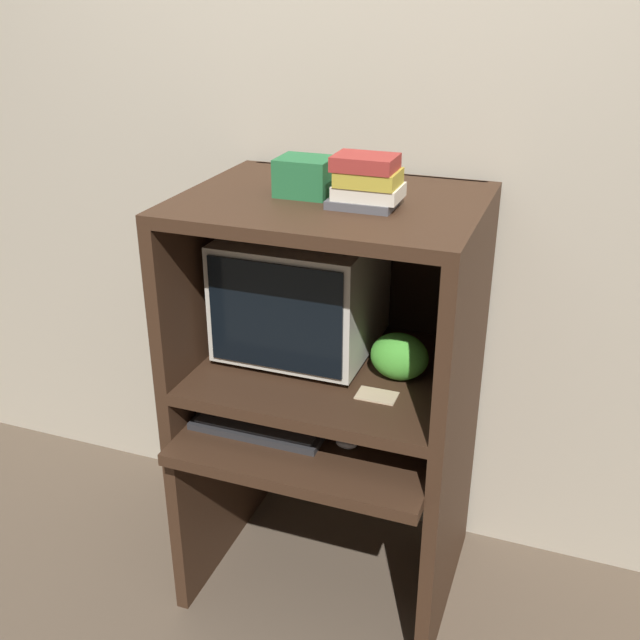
{
  "coord_description": "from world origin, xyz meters",
  "views": [
    {
      "loc": [
        0.66,
        -1.55,
        1.87
      ],
      "look_at": [
        -0.04,
        0.33,
        0.95
      ],
      "focal_mm": 42.0,
      "sensor_mm": 36.0,
      "label": 1
    }
  ],
  "objects_px": {
    "storage_box": "(305,176)",
    "crt_monitor": "(302,291)",
    "keyboard": "(260,425)",
    "book_stack": "(367,182)",
    "mouse": "(347,443)",
    "snack_bag": "(399,356)"
  },
  "relations": [
    {
      "from": "book_stack",
      "to": "storage_box",
      "type": "xyz_separation_m",
      "value": [
        -0.19,
        0.06,
        -0.02
      ]
    },
    {
      "from": "snack_bag",
      "to": "mouse",
      "type": "bearing_deg",
      "value": -119.28
    },
    {
      "from": "keyboard",
      "to": "storage_box",
      "type": "height_order",
      "value": "storage_box"
    },
    {
      "from": "storage_box",
      "to": "crt_monitor",
      "type": "bearing_deg",
      "value": 119.47
    },
    {
      "from": "keyboard",
      "to": "mouse",
      "type": "distance_m",
      "value": 0.27
    },
    {
      "from": "mouse",
      "to": "book_stack",
      "type": "bearing_deg",
      "value": 89.78
    },
    {
      "from": "crt_monitor",
      "to": "mouse",
      "type": "relative_size",
      "value": 6.93
    },
    {
      "from": "keyboard",
      "to": "storage_box",
      "type": "xyz_separation_m",
      "value": [
        0.08,
        0.18,
        0.71
      ]
    },
    {
      "from": "keyboard",
      "to": "mouse",
      "type": "relative_size",
      "value": 6.35
    },
    {
      "from": "crt_monitor",
      "to": "keyboard",
      "type": "distance_m",
      "value": 0.42
    },
    {
      "from": "keyboard",
      "to": "book_stack",
      "type": "xyz_separation_m",
      "value": [
        0.27,
        0.13,
        0.72
      ]
    },
    {
      "from": "keyboard",
      "to": "book_stack",
      "type": "relative_size",
      "value": 2.17
    },
    {
      "from": "crt_monitor",
      "to": "book_stack",
      "type": "bearing_deg",
      "value": -28.64
    },
    {
      "from": "keyboard",
      "to": "storage_box",
      "type": "bearing_deg",
      "value": 66.5
    },
    {
      "from": "mouse",
      "to": "storage_box",
      "type": "distance_m",
      "value": 0.75
    },
    {
      "from": "crt_monitor",
      "to": "keyboard",
      "type": "bearing_deg",
      "value": -98.71
    },
    {
      "from": "crt_monitor",
      "to": "mouse",
      "type": "height_order",
      "value": "crt_monitor"
    },
    {
      "from": "mouse",
      "to": "snack_bag",
      "type": "height_order",
      "value": "snack_bag"
    },
    {
      "from": "storage_box",
      "to": "book_stack",
      "type": "bearing_deg",
      "value": -16.18
    },
    {
      "from": "mouse",
      "to": "snack_bag",
      "type": "xyz_separation_m",
      "value": [
        0.1,
        0.18,
        0.21
      ]
    },
    {
      "from": "mouse",
      "to": "storage_box",
      "type": "xyz_separation_m",
      "value": [
        -0.19,
        0.18,
        0.71
      ]
    },
    {
      "from": "crt_monitor",
      "to": "storage_box",
      "type": "height_order",
      "value": "storage_box"
    }
  ]
}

